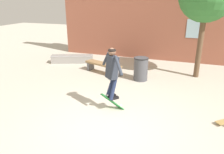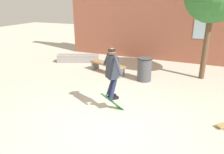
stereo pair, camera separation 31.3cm
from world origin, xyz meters
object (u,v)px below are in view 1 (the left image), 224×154
at_px(skater, 112,69).
at_px(skate_ledge, 72,59).
at_px(trash_bin, 141,68).
at_px(skateboard_flipping, 112,102).
at_px(park_bench, 103,66).

bearing_deg(skater, skate_ledge, 85.44).
bearing_deg(skate_ledge, trash_bin, -40.77).
height_order(skate_ledge, skater, skater).
distance_m(trash_bin, skater, 2.88).
bearing_deg(skate_ledge, skateboard_flipping, -70.07).
height_order(skate_ledge, skateboard_flipping, skateboard_flipping).
height_order(park_bench, skater, skater).
relative_size(skate_ledge, skateboard_flipping, 2.86).
bearing_deg(trash_bin, skate_ledge, 161.28).
relative_size(park_bench, skate_ledge, 0.87).
height_order(park_bench, trash_bin, trash_bin).
xyz_separation_m(skate_ledge, skateboard_flipping, (3.60, -4.00, 0.03)).
xyz_separation_m(park_bench, skateboard_flipping, (1.49, -2.98, -0.10)).
bearing_deg(skate_ledge, park_bench, -47.90).
height_order(park_bench, skateboard_flipping, skateboard_flipping).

